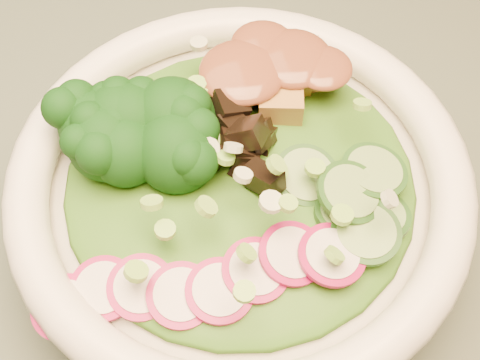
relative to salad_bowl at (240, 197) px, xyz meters
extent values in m
cylinder|color=black|center=(0.36, 0.27, -0.43)|extent=(0.06, 0.06, 0.72)
cylinder|color=white|center=(0.00, 0.00, -0.01)|extent=(0.25, 0.25, 0.05)
torus|color=white|center=(0.00, 0.00, 0.02)|extent=(0.28, 0.28, 0.03)
ellipsoid|color=#245511|center=(0.00, 0.00, 0.02)|extent=(0.21, 0.21, 0.02)
ellipsoid|color=brown|center=(0.03, 0.06, 0.05)|extent=(0.07, 0.06, 0.02)
camera|label=1|loc=(-0.03, -0.21, 0.36)|focal=50.00mm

